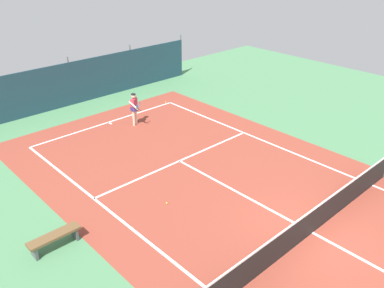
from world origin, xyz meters
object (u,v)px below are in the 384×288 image
tennis_ball_midcourt (166,102)px  tennis_ball_near_player (167,203)px  tennis_player (134,107)px  tennis_ball_by_sideline (137,105)px  tennis_net (314,220)px  courtside_bench (54,238)px

tennis_ball_midcourt → tennis_ball_near_player: bearing=-129.3°
tennis_player → tennis_ball_by_sideline: (1.66, 2.17, -0.93)m
tennis_net → courtside_bench: 7.99m
tennis_player → tennis_ball_near_player: (-3.23, -6.36, -0.93)m
tennis_net → tennis_ball_midcourt: bearing=71.9°
courtside_bench → tennis_ball_midcourt: bearing=35.1°
tennis_net → tennis_player: 10.77m
tennis_ball_near_player → courtside_bench: size_ratio=0.04×
tennis_net → tennis_ball_near_player: (-2.38, 4.37, -0.48)m
tennis_net → tennis_ball_midcourt: size_ratio=153.33×
tennis_ball_near_player → tennis_ball_midcourt: same height
tennis_player → tennis_ball_midcourt: bearing=-179.2°
tennis_ball_near_player → tennis_ball_by_sideline: 9.83m
tennis_ball_by_sideline → tennis_ball_midcourt: bearing=-29.2°
tennis_net → tennis_player: tennis_player is taller
tennis_player → tennis_ball_by_sideline: 2.89m
tennis_ball_midcourt → tennis_ball_by_sideline: size_ratio=1.00×
tennis_net → tennis_ball_midcourt: (3.94, 12.09, -0.48)m
tennis_ball_near_player → courtside_bench: (-3.93, 0.53, 0.34)m
tennis_ball_midcourt → courtside_bench: 12.54m
tennis_ball_near_player → tennis_ball_by_sideline: size_ratio=1.00×
tennis_ball_by_sideline → tennis_net: bearing=-101.0°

